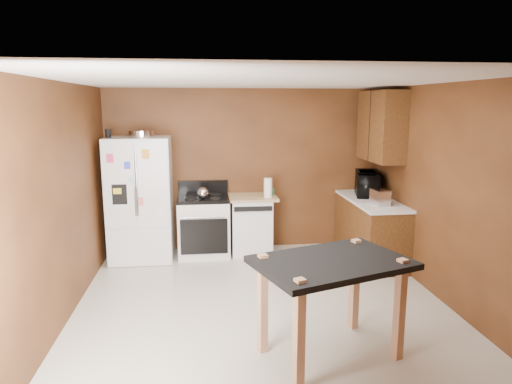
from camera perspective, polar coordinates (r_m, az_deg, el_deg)
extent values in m
plane|color=beige|center=(5.34, 0.81, -14.13)|extent=(4.50, 4.50, 0.00)
plane|color=white|center=(4.84, 0.89, 13.73)|extent=(4.50, 4.50, 0.00)
plane|color=brown|center=(7.15, -1.55, 2.79)|extent=(4.20, 0.00, 4.20)
plane|color=brown|center=(2.82, 7.02, -10.27)|extent=(4.20, 0.00, 4.20)
plane|color=brown|center=(5.11, -23.18, -1.39)|extent=(0.00, 4.50, 4.50)
plane|color=brown|center=(5.62, 22.59, -0.30)|extent=(0.00, 4.50, 4.50)
cylinder|color=silver|center=(6.78, -14.12, 7.09)|extent=(0.37, 0.37, 0.09)
cylinder|color=black|center=(6.76, -18.01, 6.99)|extent=(0.08, 0.08, 0.12)
sphere|color=silver|center=(6.69, -6.66, -0.14)|extent=(0.17, 0.17, 0.17)
cylinder|color=white|center=(6.80, 1.50, 0.53)|extent=(0.16, 0.16, 0.29)
cylinder|color=#3DA061|center=(6.99, 1.91, 0.05)|extent=(0.11, 0.11, 0.11)
cube|color=silver|center=(6.48, 15.25, -0.64)|extent=(0.21, 0.30, 0.21)
imported|color=black|center=(7.09, 13.71, 0.91)|extent=(0.55, 0.69, 0.33)
cube|color=white|center=(6.87, -14.22, -0.84)|extent=(0.90, 0.75, 1.80)
cube|color=white|center=(6.48, -16.74, 0.84)|extent=(0.43, 0.02, 1.20)
cube|color=white|center=(6.41, -12.78, 0.94)|extent=(0.43, 0.02, 1.20)
cube|color=white|center=(6.65, -14.39, -6.76)|extent=(0.88, 0.02, 0.54)
cube|color=black|center=(6.49, -16.69, -0.29)|extent=(0.20, 0.01, 0.28)
cylinder|color=silver|center=(6.42, -14.94, 1.03)|extent=(0.02, 0.02, 0.90)
cylinder|color=silver|center=(6.41, -14.68, 1.03)|extent=(0.02, 0.02, 0.90)
cube|color=#F53973|center=(6.42, -17.80, 4.04)|extent=(0.09, 0.00, 0.12)
cube|color=blue|center=(6.39, -15.81, 3.22)|extent=(0.08, 0.00, 0.10)
cube|color=#FFA835|center=(6.34, -13.64, 4.63)|extent=(0.10, 0.00, 0.13)
cube|color=yellow|center=(6.47, -16.96, 0.10)|extent=(0.11, 0.00, 0.08)
cube|color=#F7726D|center=(6.45, -14.26, -1.14)|extent=(0.08, 0.00, 0.11)
cube|color=white|center=(6.46, -12.00, -2.40)|extent=(0.09, 0.00, 0.10)
cube|color=#A0D8F1|center=(6.41, -15.27, 1.46)|extent=(0.07, 0.00, 0.07)
cube|color=white|center=(6.97, -6.53, -4.43)|extent=(0.76, 0.65, 0.85)
cube|color=black|center=(6.86, -6.61, -0.80)|extent=(0.76, 0.65, 0.05)
cube|color=black|center=(7.12, -6.64, 0.66)|extent=(0.76, 0.06, 0.20)
cube|color=black|center=(6.66, -6.50, -5.57)|extent=(0.68, 0.02, 0.52)
cylinder|color=silver|center=(6.57, -6.56, -3.16)|extent=(0.62, 0.02, 0.02)
cylinder|color=black|center=(7.02, -8.09, -0.33)|extent=(0.17, 0.17, 0.02)
cylinder|color=black|center=(7.02, -5.15, -0.26)|extent=(0.17, 0.17, 0.02)
cylinder|color=black|center=(6.70, -8.15, -0.86)|extent=(0.17, 0.17, 0.02)
cylinder|color=black|center=(6.70, -5.07, -0.79)|extent=(0.17, 0.17, 0.02)
cube|color=white|center=(7.03, -0.64, -4.22)|extent=(0.60, 0.60, 0.85)
cube|color=black|center=(6.65, -0.35, -2.13)|extent=(0.56, 0.02, 0.07)
cube|color=tan|center=(6.93, -0.65, -0.66)|extent=(0.78, 0.62, 0.04)
cube|color=brown|center=(6.95, 14.11, -4.68)|extent=(0.60, 1.55, 0.86)
cube|color=white|center=(6.85, 14.28, -1.05)|extent=(0.63, 1.58, 0.04)
cube|color=brown|center=(6.85, 15.39, 7.94)|extent=(0.35, 1.05, 1.00)
cube|color=black|center=(6.79, 13.98, 7.98)|extent=(0.01, 0.01, 1.00)
cube|color=black|center=(4.13, 9.43, -8.70)|extent=(1.53, 1.26, 0.05)
cube|color=tan|center=(4.29, 0.84, -13.78)|extent=(0.10, 0.10, 0.94)
cube|color=tan|center=(4.81, 12.21, -11.22)|extent=(0.10, 0.10, 0.94)
cube|color=tan|center=(3.79, 5.40, -17.38)|extent=(0.10, 0.10, 0.94)
cube|color=tan|center=(4.37, 17.52, -13.85)|extent=(0.10, 0.10, 0.94)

